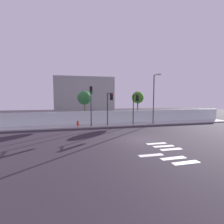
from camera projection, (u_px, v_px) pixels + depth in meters
The scene contains 12 objects.
ground_plane at pixel (141, 140), 15.81m from camera, with size 80.00×80.00×0.00m, color #28212A.
sidewalk at pixel (118, 125), 23.75m from camera, with size 36.00×2.40×0.15m, color #AAAAAA.
perimeter_wall at pixel (116, 117), 24.91m from camera, with size 36.00×0.18×1.80m, color silver.
crosswalk_marking at pixel (166, 152), 12.33m from camera, with size 3.92×4.71×0.01m.
traffic_light_left at pixel (110, 102), 21.69m from camera, with size 0.48×1.66×4.39m.
traffic_light_center at pixel (91, 98), 21.32m from camera, with size 0.36×1.31×5.19m.
traffic_light_right at pixel (135, 103), 22.64m from camera, with size 0.36×1.43×4.22m.
street_lamp_curbside at pixel (154, 95), 23.89m from camera, with size 0.61×1.74×7.03m.
fire_hydrant at pixel (78, 123), 22.00m from camera, with size 0.44×0.26×0.74m.
roadside_tree_leftmost at pixel (84, 98), 24.53m from camera, with size 2.07×2.07×4.93m.
roadside_tree_midleft at pixel (138, 98), 26.44m from camera, with size 1.89×1.89×4.88m.
low_building_distant at pixel (84, 96), 37.34m from camera, with size 12.52×6.00×8.26m, color gray.
Camera 1 is at (-6.27, -14.44, 4.09)m, focal length 26.69 mm.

